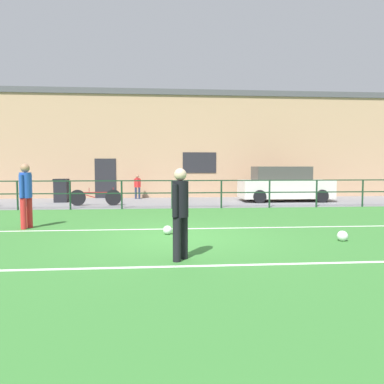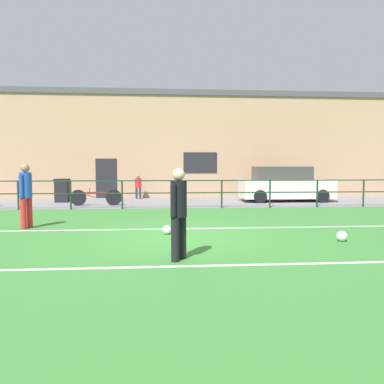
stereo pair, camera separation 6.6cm
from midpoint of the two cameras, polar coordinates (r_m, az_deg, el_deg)
ground at (r=8.99m, az=-1.80°, el=-7.10°), size 60.00×44.00×0.04m
field_line_touchline at (r=10.15m, az=-2.12°, el=-5.69°), size 36.00×0.11×0.00m
field_line_hash at (r=6.46m, az=-0.67°, el=-11.36°), size 36.00×0.11×0.00m
pavement_strip at (r=17.40m, az=-3.14°, el=-1.59°), size 48.00×5.00×0.02m
perimeter_fence at (r=14.85m, az=-2.91°, el=0.30°), size 36.07×0.07×1.15m
clubhouse_facade at (r=21.05m, az=-3.42°, el=7.23°), size 28.00×2.56×5.76m
player_goalkeeper at (r=6.70m, az=-1.78°, el=-2.52°), size 0.31×0.40×1.68m
player_striker at (r=11.09m, az=-24.08°, el=0.03°), size 0.31×0.47×1.78m
soccer_ball_match at (r=9.35m, az=-3.69°, el=-5.86°), size 0.22×0.22×0.22m
soccer_ball_spare at (r=9.17m, az=22.29°, el=-6.30°), size 0.24×0.24×0.24m
spectator_child at (r=19.25m, az=-8.20°, el=1.06°), size 0.34×0.22×1.24m
parked_car_red at (r=18.32m, az=14.19°, el=1.07°), size 4.33×1.80×1.67m
bicycle_parked_0 at (r=16.32m, az=-14.47°, el=-0.80°), size 2.19×0.04×0.78m
trash_bin_0 at (r=18.34m, az=-19.28°, el=0.24°), size 0.63×0.54×1.09m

